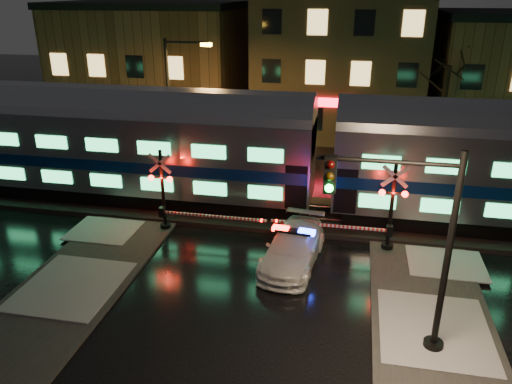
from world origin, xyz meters
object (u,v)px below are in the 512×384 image
crossing_signal_right (382,215)px  streetlight (174,101)px  crossing_signal_left (170,199)px  traffic_light (412,250)px  police_car (293,248)px

crossing_signal_right → streetlight: streetlight is taller
crossing_signal_left → traffic_light: 11.77m
police_car → crossing_signal_left: bearing=168.9°
traffic_light → crossing_signal_right: bearing=101.4°
crossing_signal_left → traffic_light: traffic_light is taller
police_car → crossing_signal_right: 4.03m
police_car → crossing_signal_right: bearing=33.4°
police_car → crossing_signal_left: (-5.86, 1.80, 0.88)m
crossing_signal_right → crossing_signal_left: size_ratio=1.04×
police_car → traffic_light: 6.54m
police_car → crossing_signal_left: crossing_signal_left is taller
crossing_signal_right → streetlight: 13.57m
traffic_light → police_car: bearing=138.8°
traffic_light → streetlight: 17.61m
police_car → traffic_light: traffic_light is taller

